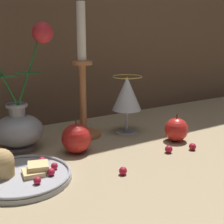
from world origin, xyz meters
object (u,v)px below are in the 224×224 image
at_px(plate_with_pastries, 18,173).
at_px(candlestick, 83,88).
at_px(vase, 19,116).
at_px(wine_glass, 127,95).
at_px(apple_near_glass, 76,138).
at_px(apple_beside_vase, 176,130).

distance_m(plate_with_pastries, candlestick, 0.32).
height_order(vase, wine_glass, vase).
bearing_deg(candlestick, plate_with_pastries, -143.12).
xyz_separation_m(vase, apple_near_glass, (0.11, -0.10, -0.05)).
distance_m(vase, apple_beside_vase, 0.42).
height_order(wine_glass, apple_beside_vase, wine_glass).
relative_size(plate_with_pastries, apple_near_glass, 2.32).
bearing_deg(wine_glass, vase, 174.99).
xyz_separation_m(vase, candlestick, (0.18, 0.01, 0.05)).
xyz_separation_m(plate_with_pastries, wine_glass, (0.36, 0.14, 0.10)).
height_order(plate_with_pastries, apple_beside_vase, apple_beside_vase).
distance_m(candlestick, apple_beside_vase, 0.28).
distance_m(vase, candlestick, 0.19).
bearing_deg(vase, candlestick, 3.00).
height_order(candlestick, apple_near_glass, candlestick).
bearing_deg(candlestick, wine_glass, -16.45).
distance_m(wine_glass, apple_beside_vase, 0.17).
bearing_deg(vase, plate_with_pastries, -107.79).
relative_size(plate_with_pastries, wine_glass, 1.18).
relative_size(vase, candlestick, 0.83).
distance_m(vase, apple_near_glass, 0.16).
xyz_separation_m(wine_glass, candlestick, (-0.12, 0.04, 0.03)).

